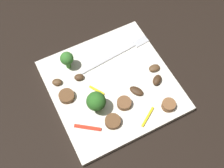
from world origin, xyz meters
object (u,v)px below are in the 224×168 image
at_px(mushroom_4, 57,82).
at_px(sausage_slice_1, 169,105).
at_px(sausage_slice_2, 113,121).
at_px(pepper_strip_0, 148,117).
at_px(plate, 112,86).
at_px(broccoli_floret_1, 67,59).
at_px(pepper_strip_2, 88,128).
at_px(sausage_slice_3, 124,103).
at_px(broccoli_floret_0, 96,101).
at_px(sausage_slice_0, 67,96).
at_px(mushroom_2, 154,68).
at_px(pepper_strip_1, 96,90).
at_px(mushroom_1, 136,91).
at_px(mushroom_0, 157,80).
at_px(fork, 120,53).
at_px(mushroom_3, 79,77).

bearing_deg(mushroom_4, sausage_slice_1, -40.30).
relative_size(sausage_slice_2, pepper_strip_0, 0.67).
height_order(plate, sausage_slice_1, sausage_slice_1).
bearing_deg(broccoli_floret_1, mushroom_4, -143.84).
bearing_deg(sausage_slice_1, pepper_strip_2, 168.69).
bearing_deg(sausage_slice_2, plate, 63.90).
bearing_deg(sausage_slice_1, sausage_slice_2, 169.99).
bearing_deg(sausage_slice_3, sausage_slice_1, -30.11).
distance_m(broccoli_floret_0, pepper_strip_2, 0.06).
xyz_separation_m(plate, pepper_strip_2, (-0.09, -0.07, 0.01)).
relative_size(sausage_slice_2, mushroom_4, 1.51).
relative_size(sausage_slice_0, mushroom_2, 1.28).
bearing_deg(sausage_slice_2, pepper_strip_2, 165.66).
bearing_deg(plate, sausage_slice_3, -89.50).
xyz_separation_m(broccoli_floret_0, pepper_strip_2, (-0.04, -0.03, -0.03)).
xyz_separation_m(broccoli_floret_1, mushroom_4, (-0.04, -0.03, -0.03)).
xyz_separation_m(broccoli_floret_0, pepper_strip_1, (0.02, 0.04, -0.03)).
bearing_deg(sausage_slice_1, broccoli_floret_0, 154.52).
distance_m(plate, mushroom_1, 0.06).
bearing_deg(broccoli_floret_0, plate, 34.36).
bearing_deg(mushroom_0, mushroom_2, 69.50).
bearing_deg(sausage_slice_1, fork, 98.85).
distance_m(sausage_slice_0, pepper_strip_2, 0.08).
relative_size(broccoli_floret_0, pepper_strip_0, 1.15).
distance_m(mushroom_1, mushroom_4, 0.17).
relative_size(sausage_slice_2, mushroom_2, 1.26).
relative_size(plate, mushroom_2, 10.20).
distance_m(mushroom_2, pepper_strip_2, 0.20).
xyz_separation_m(sausage_slice_1, mushroom_2, (0.02, 0.09, -0.00)).
bearing_deg(broccoli_floret_0, sausage_slice_0, 131.17).
distance_m(broccoli_floret_1, pepper_strip_1, 0.09).
height_order(broccoli_floret_0, sausage_slice_2, broccoli_floret_0).
distance_m(fork, broccoli_floret_1, 0.13).
height_order(fork, mushroom_2, mushroom_2).
distance_m(sausage_slice_3, mushroom_2, 0.11).
distance_m(broccoli_floret_1, sausage_slice_0, 0.08).
bearing_deg(broccoli_floret_0, sausage_slice_3, -18.15).
relative_size(sausage_slice_3, pepper_strip_2, 0.55).
xyz_separation_m(sausage_slice_1, pepper_strip_2, (-0.17, 0.03, -0.01)).
bearing_deg(mushroom_0, mushroom_1, -177.83).
relative_size(plate, sausage_slice_2, 8.10).
relative_size(fork, sausage_slice_3, 5.98).
xyz_separation_m(mushroom_2, mushroom_4, (-0.21, 0.07, 0.00)).
distance_m(sausage_slice_0, mushroom_0, 0.20).
xyz_separation_m(plate, sausage_slice_1, (0.08, -0.10, 0.02)).
xyz_separation_m(sausage_slice_0, mushroom_0, (0.19, -0.05, 0.00)).
height_order(plate, mushroom_3, mushroom_3).
bearing_deg(sausage_slice_3, mushroom_2, 24.43).
height_order(plate, mushroom_2, mushroom_2).
bearing_deg(mushroom_2, pepper_strip_0, -127.55).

